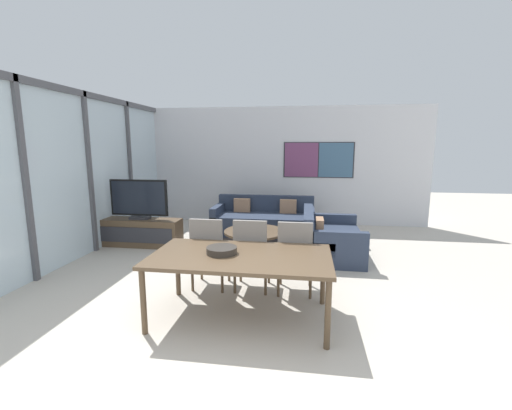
{
  "coord_description": "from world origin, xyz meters",
  "views": [
    {
      "loc": [
        0.72,
        -2.71,
        1.89
      ],
      "look_at": [
        -0.06,
        2.62,
        0.95
      ],
      "focal_mm": 24.0,
      "sensor_mm": 36.0,
      "label": 1
    }
  ],
  "objects_px": {
    "coffee_table": "(255,236)",
    "dining_chair_centre": "(251,252)",
    "sofa_side": "(327,240)",
    "dining_table": "(241,260)",
    "television": "(139,200)",
    "dining_chair_right": "(295,254)",
    "dining_chair_left": "(209,250)",
    "tv_console": "(141,232)",
    "sofa_main": "(264,221)",
    "fruit_bowl": "(222,250)"
  },
  "relations": [
    {
      "from": "television",
      "to": "dining_table",
      "type": "relative_size",
      "value": 0.58
    },
    {
      "from": "tv_console",
      "to": "dining_chair_left",
      "type": "height_order",
      "value": "dining_chair_left"
    },
    {
      "from": "television",
      "to": "coffee_table",
      "type": "relative_size",
      "value": 1.01
    },
    {
      "from": "sofa_side",
      "to": "dining_chair_right",
      "type": "distance_m",
      "value": 1.76
    },
    {
      "from": "television",
      "to": "sofa_side",
      "type": "height_order",
      "value": "television"
    },
    {
      "from": "tv_console",
      "to": "dining_chair_left",
      "type": "distance_m",
      "value": 2.55
    },
    {
      "from": "television",
      "to": "dining_table",
      "type": "bearing_deg",
      "value": -45.53
    },
    {
      "from": "tv_console",
      "to": "dining_chair_left",
      "type": "relative_size",
      "value": 1.58
    },
    {
      "from": "dining_chair_left",
      "to": "fruit_bowl",
      "type": "height_order",
      "value": "dining_chair_left"
    },
    {
      "from": "sofa_side",
      "to": "fruit_bowl",
      "type": "height_order",
      "value": "fruit_bowl"
    },
    {
      "from": "tv_console",
      "to": "dining_chair_right",
      "type": "height_order",
      "value": "dining_chair_right"
    },
    {
      "from": "coffee_table",
      "to": "dining_chair_centre",
      "type": "distance_m",
      "value": 1.7
    },
    {
      "from": "tv_console",
      "to": "sofa_main",
      "type": "xyz_separation_m",
      "value": [
        2.2,
        1.33,
        0.01
      ]
    },
    {
      "from": "dining_chair_centre",
      "to": "sofa_main",
      "type": "bearing_deg",
      "value": 93.88
    },
    {
      "from": "sofa_side",
      "to": "dining_table",
      "type": "bearing_deg",
      "value": 155.78
    },
    {
      "from": "dining_chair_left",
      "to": "sofa_side",
      "type": "bearing_deg",
      "value": 45.44
    },
    {
      "from": "tv_console",
      "to": "sofa_side",
      "type": "relative_size",
      "value": 1.03
    },
    {
      "from": "dining_chair_left",
      "to": "dining_table",
      "type": "bearing_deg",
      "value": -51.71
    },
    {
      "from": "television",
      "to": "dining_chair_centre",
      "type": "distance_m",
      "value": 2.99
    },
    {
      "from": "sofa_side",
      "to": "dining_chair_centre",
      "type": "distance_m",
      "value": 1.98
    },
    {
      "from": "dining_chair_centre",
      "to": "dining_chair_right",
      "type": "relative_size",
      "value": 1.0
    },
    {
      "from": "dining_table",
      "to": "dining_chair_left",
      "type": "distance_m",
      "value": 0.92
    },
    {
      "from": "coffee_table",
      "to": "dining_chair_centre",
      "type": "xyz_separation_m",
      "value": [
        0.21,
        -1.67,
        0.24
      ]
    },
    {
      "from": "coffee_table",
      "to": "dining_table",
      "type": "bearing_deg",
      "value": -85.06
    },
    {
      "from": "sofa_side",
      "to": "dining_chair_left",
      "type": "relative_size",
      "value": 1.54
    },
    {
      "from": "sofa_side",
      "to": "television",
      "type": "bearing_deg",
      "value": 88.62
    },
    {
      "from": "sofa_main",
      "to": "coffee_table",
      "type": "distance_m",
      "value": 1.38
    },
    {
      "from": "tv_console",
      "to": "coffee_table",
      "type": "height_order",
      "value": "tv_console"
    },
    {
      "from": "coffee_table",
      "to": "dining_chair_right",
      "type": "distance_m",
      "value": 1.88
    },
    {
      "from": "coffee_table",
      "to": "dining_chair_right",
      "type": "relative_size",
      "value": 1.13
    },
    {
      "from": "television",
      "to": "sofa_side",
      "type": "bearing_deg",
      "value": -1.38
    },
    {
      "from": "tv_console",
      "to": "fruit_bowl",
      "type": "relative_size",
      "value": 4.61
    },
    {
      "from": "dining_chair_centre",
      "to": "dining_chair_right",
      "type": "bearing_deg",
      "value": -2.16
    },
    {
      "from": "dining_chair_right",
      "to": "fruit_bowl",
      "type": "height_order",
      "value": "dining_chair_right"
    },
    {
      "from": "dining_chair_left",
      "to": "dining_chair_centre",
      "type": "relative_size",
      "value": 1.0
    },
    {
      "from": "dining_chair_right",
      "to": "dining_chair_centre",
      "type": "bearing_deg",
      "value": 177.84
    },
    {
      "from": "dining_table",
      "to": "fruit_bowl",
      "type": "xyz_separation_m",
      "value": [
        -0.21,
        0.01,
        0.1
      ]
    },
    {
      "from": "fruit_bowl",
      "to": "dining_chair_right",
      "type": "bearing_deg",
      "value": 41.71
    },
    {
      "from": "television",
      "to": "dining_table",
      "type": "distance_m",
      "value": 3.45
    },
    {
      "from": "dining_table",
      "to": "dining_chair_right",
      "type": "bearing_deg",
      "value": 51.24
    },
    {
      "from": "television",
      "to": "tv_console",
      "type": "bearing_deg",
      "value": -90.0
    },
    {
      "from": "coffee_table",
      "to": "dining_chair_centre",
      "type": "bearing_deg",
      "value": -82.94
    },
    {
      "from": "tv_console",
      "to": "television",
      "type": "height_order",
      "value": "television"
    },
    {
      "from": "tv_console",
      "to": "dining_chair_centre",
      "type": "bearing_deg",
      "value": -35.67
    },
    {
      "from": "television",
      "to": "coffee_table",
      "type": "height_order",
      "value": "television"
    },
    {
      "from": "dining_chair_centre",
      "to": "dining_chair_right",
      "type": "distance_m",
      "value": 0.56
    },
    {
      "from": "coffee_table",
      "to": "fruit_bowl",
      "type": "relative_size",
      "value": 3.29
    },
    {
      "from": "television",
      "to": "sofa_side",
      "type": "relative_size",
      "value": 0.74
    },
    {
      "from": "tv_console",
      "to": "dining_chair_right",
      "type": "bearing_deg",
      "value": -30.49
    },
    {
      "from": "tv_console",
      "to": "dining_chair_right",
      "type": "relative_size",
      "value": 1.58
    }
  ]
}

